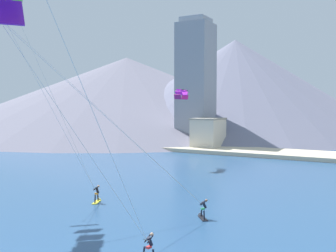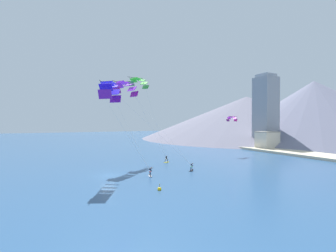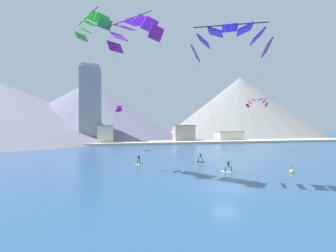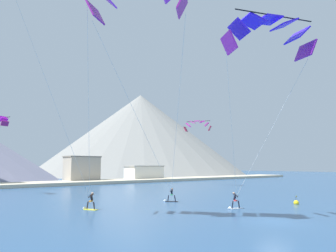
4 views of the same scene
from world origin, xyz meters
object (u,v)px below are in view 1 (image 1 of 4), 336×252
kitesurfer_near_lead (146,252)px  kitesurfer_mid_center (98,197)px  kitesurfer_near_trail (202,212)px  parafoil_kite_distant_high_outer (182,93)px

kitesurfer_near_lead → kitesurfer_mid_center: size_ratio=1.01×
kitesurfer_near_trail → parafoil_kite_distant_high_outer: 27.97m
kitesurfer_near_lead → parafoil_kite_distant_high_outer: bearing=113.6°
kitesurfer_near_lead → kitesurfer_mid_center: 13.92m
kitesurfer_near_lead → parafoil_kite_distant_high_outer: 35.70m
kitesurfer_near_lead → parafoil_kite_distant_high_outer: parafoil_kite_distant_high_outer is taller
kitesurfer_near_lead → kitesurfer_mid_center: (-10.86, 8.71, 0.03)m
kitesurfer_mid_center → parafoil_kite_distant_high_outer: (-2.83, 22.63, 10.21)m
kitesurfer_near_trail → kitesurfer_mid_center: (-10.43, -0.25, 0.05)m
kitesurfer_mid_center → parafoil_kite_distant_high_outer: parafoil_kite_distant_high_outer is taller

